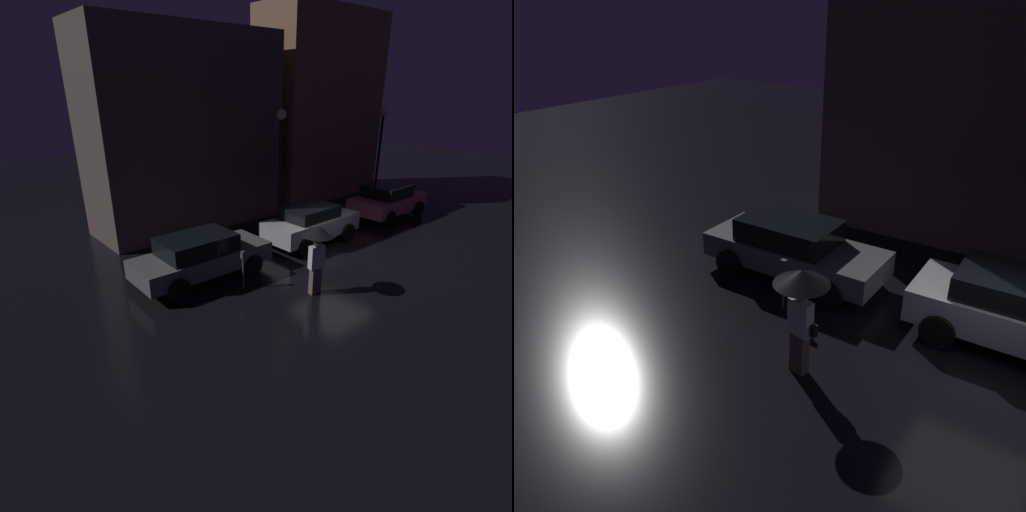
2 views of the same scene
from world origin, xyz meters
TOP-DOWN VIEW (x-y plane):
  - ground_plane at (0.00, 0.00)m, footprint 60.00×60.00m
  - building_facade_left at (-2.04, 6.50)m, footprint 8.06×3.00m
  - building_facade_right at (6.18, 6.50)m, footprint 6.97×3.00m
  - parked_car_grey at (-4.83, 1.47)m, footprint 4.40×1.90m
  - parked_car_silver at (0.15, 1.39)m, footprint 3.94×1.87m
  - parked_car_pink at (5.40, 1.37)m, footprint 3.94×2.06m
  - pedestrian_with_umbrella at (-2.87, -1.55)m, footprint 0.97×0.97m
  - parking_meter at (-4.25, 0.09)m, footprint 0.12×0.10m
  - street_lamp_near at (0.67, 3.69)m, footprint 0.41×0.41m
  - street_lamp_far at (8.51, 4.10)m, footprint 0.43×0.43m

SIDE VIEW (x-z plane):
  - ground_plane at x=0.00m, z-range 0.00..0.00m
  - parking_meter at x=-4.25m, z-range 0.15..1.34m
  - parked_car_grey at x=-4.83m, z-range 0.04..1.50m
  - parked_car_silver at x=0.15m, z-range 0.04..1.54m
  - parked_car_pink at x=5.40m, z-range 0.04..1.56m
  - pedestrian_with_umbrella at x=-2.87m, z-range 0.55..2.65m
  - street_lamp_far at x=8.51m, z-range 0.93..5.57m
  - street_lamp_near at x=0.67m, z-range 0.86..5.69m
  - building_facade_left at x=-2.04m, z-range 0.00..7.79m
  - building_facade_right at x=6.18m, z-range 0.00..9.16m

